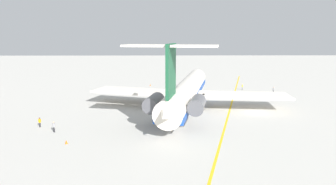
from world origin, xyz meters
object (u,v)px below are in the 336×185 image
at_px(ground_crew_starboard, 242,86).
at_px(safety_cone_wingtip, 150,85).
at_px(ground_crew_near_nose, 273,89).
at_px(ground_crew_near_tail, 54,125).
at_px(ground_crew_portside, 40,121).
at_px(safety_cone_nose, 66,142).
at_px(main_jetliner, 186,91).

relative_size(ground_crew_starboard, safety_cone_wingtip, 3.15).
distance_m(ground_crew_near_nose, safety_cone_wingtip, 35.46).
xyz_separation_m(ground_crew_near_tail, ground_crew_portside, (2.77, 3.34, -0.07)).
distance_m(ground_crew_starboard, safety_cone_wingtip, 27.24).
height_order(ground_crew_portside, safety_cone_nose, ground_crew_portside).
xyz_separation_m(ground_crew_portside, safety_cone_nose, (-7.94, -6.89, -0.79)).
distance_m(ground_crew_near_nose, ground_crew_starboard, 8.55).
bearing_deg(ground_crew_near_tail, safety_cone_nose, 45.77).
height_order(ground_crew_near_nose, ground_crew_portside, ground_crew_near_nose).
relative_size(ground_crew_near_nose, safety_cone_nose, 3.05).
relative_size(ground_crew_portside, safety_cone_wingtip, 3.05).
bearing_deg(ground_crew_starboard, ground_crew_near_tail, 61.74).
relative_size(ground_crew_near_tail, ground_crew_portside, 1.06).
relative_size(ground_crew_near_tail, ground_crew_starboard, 1.03).
bearing_deg(safety_cone_wingtip, ground_crew_starboard, -105.78).
distance_m(ground_crew_portside, safety_cone_wingtip, 45.07).
bearing_deg(ground_crew_starboard, safety_cone_wingtip, 2.56).
bearing_deg(ground_crew_portside, ground_crew_near_tail, 24.95).
relative_size(ground_crew_near_nose, ground_crew_portside, 1.00).
bearing_deg(ground_crew_starboard, main_jetliner, 70.09).
height_order(main_jetliner, ground_crew_near_tail, main_jetliner).
bearing_deg(ground_crew_near_nose, ground_crew_starboard, -68.89).
xyz_separation_m(ground_crew_near_tail, safety_cone_wingtip, (44.67, -13.22, -0.86)).
distance_m(main_jetliner, safety_cone_wingtip, 31.05).
xyz_separation_m(ground_crew_near_nose, safety_cone_wingtip, (12.18, 33.29, -0.79)).
distance_m(main_jetliner, ground_crew_starboard, 28.39).
relative_size(main_jetliner, safety_cone_nose, 86.04).
height_order(main_jetliner, ground_crew_starboard, main_jetliner).
height_order(ground_crew_near_nose, safety_cone_wingtip, ground_crew_near_nose).
bearing_deg(safety_cone_wingtip, ground_crew_near_nose, -110.10).
distance_m(ground_crew_portside, ground_crew_starboard, 54.94).
xyz_separation_m(ground_crew_near_nose, safety_cone_nose, (-37.67, 42.97, -0.79)).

